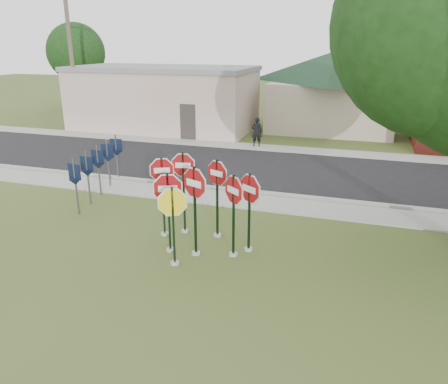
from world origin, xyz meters
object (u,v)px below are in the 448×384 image
(stop_sign_yellow, at_px, (173,216))
(stop_sign_left, at_px, (168,201))
(utility_pole_near, at_px, (71,55))
(pedestrian, at_px, (257,132))
(stop_sign_center, at_px, (195,197))

(stop_sign_yellow, bearing_deg, stop_sign_left, 122.90)
(stop_sign_left, bearing_deg, utility_pole_near, 132.78)
(stop_sign_left, xyz_separation_m, pedestrian, (-0.83, 13.59, -0.64))
(stop_sign_left, bearing_deg, stop_sign_yellow, -57.10)
(stop_sign_left, bearing_deg, stop_sign_center, 2.04)
(stop_sign_yellow, height_order, stop_sign_left, stop_sign_left)
(stop_sign_center, distance_m, stop_sign_left, 0.81)
(stop_sign_center, height_order, pedestrian, stop_sign_center)
(stop_sign_center, distance_m, utility_pole_near, 20.32)
(utility_pole_near, bearing_deg, stop_sign_center, -45.52)
(stop_sign_center, relative_size, utility_pole_near, 0.29)
(utility_pole_near, distance_m, pedestrian, 13.11)
(utility_pole_near, xyz_separation_m, pedestrian, (12.44, -0.75, -4.07))
(stop_sign_center, bearing_deg, utility_pole_near, 134.48)
(stop_sign_left, distance_m, utility_pole_near, 19.83)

